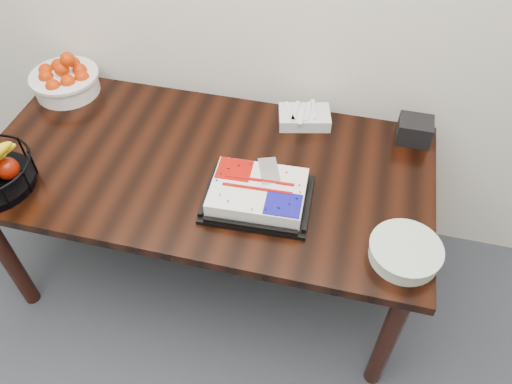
% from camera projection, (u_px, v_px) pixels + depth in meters
% --- Properties ---
extents(table, '(1.80, 0.90, 0.75)m').
position_uv_depth(table, '(206.00, 179.00, 2.06)').
color(table, black).
rests_on(table, ground).
extents(cake_tray, '(0.41, 0.33, 0.08)m').
position_uv_depth(cake_tray, '(258.00, 194.00, 1.83)').
color(cake_tray, black).
rests_on(cake_tray, table).
extents(tangerine_bowl, '(0.31, 0.31, 0.20)m').
position_uv_depth(tangerine_bowl, '(64.00, 76.00, 2.26)').
color(tangerine_bowl, white).
rests_on(tangerine_bowl, table).
extents(plate_stack, '(0.24, 0.24, 0.06)m').
position_uv_depth(plate_stack, '(405.00, 252.00, 1.67)').
color(plate_stack, white).
rests_on(plate_stack, table).
extents(fork_bag, '(0.24, 0.19, 0.06)m').
position_uv_depth(fork_bag, '(304.00, 117.00, 2.15)').
color(fork_bag, silver).
rests_on(fork_bag, table).
extents(napkin_box, '(0.14, 0.12, 0.10)m').
position_uv_depth(napkin_box, '(415.00, 130.00, 2.06)').
color(napkin_box, black).
rests_on(napkin_box, table).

